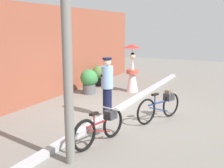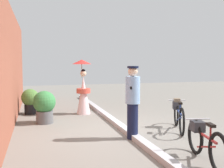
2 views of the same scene
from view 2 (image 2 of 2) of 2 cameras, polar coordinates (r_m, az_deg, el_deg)
name	(u,v)px [view 2 (image 2 of 2)]	position (r m, az deg, el deg)	size (l,w,h in m)	color
ground_plane	(125,132)	(7.03, 2.81, -10.25)	(30.00, 30.00, 0.00)	gray
sidewalk_curb	(125,129)	(7.01, 2.81, -9.78)	(14.00, 0.20, 0.12)	#B2B2B7
bicycle_near_officer	(205,141)	(5.16, 19.40, -11.54)	(1.65, 0.52, 0.76)	black
bicycle_far_side	(178,114)	(7.33, 14.19, -6.34)	(1.65, 0.76, 0.81)	black
person_officer	(133,100)	(6.22, 4.50, -3.49)	(0.34, 0.34, 1.73)	#141938
person_with_parasol	(83,88)	(9.30, -6.26, -0.93)	(0.69, 0.69, 1.91)	silver
potted_plant_by_door	(31,100)	(9.69, -17.24, -3.29)	(0.62, 0.60, 0.89)	black
potted_plant_small	(45,105)	(8.13, -14.35, -4.51)	(0.68, 0.67, 0.97)	#59595B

